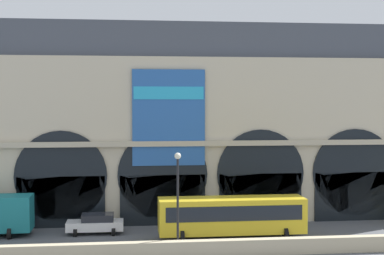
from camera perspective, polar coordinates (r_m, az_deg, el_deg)
ground_plane at (r=43.87m, az=3.00°, el=-11.01°), size 200.00×200.00×0.00m
quay_parapet_wall at (r=39.02m, az=4.23°, el=-11.93°), size 90.00×0.70×1.08m
station_building at (r=50.10m, az=1.64°, el=0.30°), size 43.31×5.44×17.10m
car_midwest at (r=45.62m, az=-9.64°, el=-9.48°), size 4.40×2.22×1.55m
bus_center at (r=43.25m, az=4.01°, el=-8.79°), size 11.00×3.25×3.10m
street_lamp_quayside at (r=38.51m, az=-1.44°, el=-6.23°), size 0.44×0.44×6.90m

